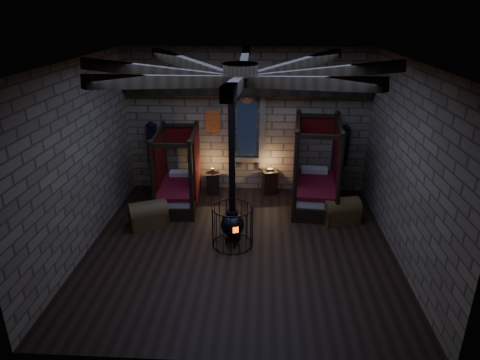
# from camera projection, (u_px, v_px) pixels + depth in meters

# --- Properties ---
(room) EXTENTS (7.02, 7.02, 4.29)m
(room) POSITION_uv_depth(u_px,v_px,m) (241.00, 84.00, 8.65)
(room) COLOR black
(room) RESTS_ON ground
(bed_left) EXTENTS (1.18, 2.08, 2.12)m
(bed_left) POSITION_uv_depth(u_px,v_px,m) (179.00, 187.00, 11.94)
(bed_left) COLOR black
(bed_left) RESTS_ON ground
(bed_right) EXTENTS (1.38, 2.36, 2.37)m
(bed_right) POSITION_uv_depth(u_px,v_px,m) (314.00, 185.00, 11.91)
(bed_right) COLOR black
(bed_right) RESTS_ON ground
(trunk_left) EXTENTS (1.09, 0.93, 0.68)m
(trunk_left) POSITION_uv_depth(u_px,v_px,m) (149.00, 215.00, 10.83)
(trunk_left) COLOR brown
(trunk_left) RESTS_ON ground
(trunk_right) EXTENTS (1.04, 0.81, 0.67)m
(trunk_right) POSITION_uv_depth(u_px,v_px,m) (341.00, 211.00, 11.05)
(trunk_right) COLOR brown
(trunk_right) RESTS_ON ground
(nightstand_left) EXTENTS (0.47, 0.45, 0.80)m
(nightstand_left) POSITION_uv_depth(u_px,v_px,m) (213.00, 183.00, 12.70)
(nightstand_left) COLOR black
(nightstand_left) RESTS_ON ground
(nightstand_right) EXTENTS (0.52, 0.51, 0.78)m
(nightstand_right) POSITION_uv_depth(u_px,v_px,m) (270.00, 182.00, 12.71)
(nightstand_right) COLOR black
(nightstand_right) RESTS_ON ground
(stove) EXTENTS (0.96, 0.96, 4.05)m
(stove) POSITION_uv_depth(u_px,v_px,m) (232.00, 222.00, 9.83)
(stove) COLOR black
(stove) RESTS_ON ground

